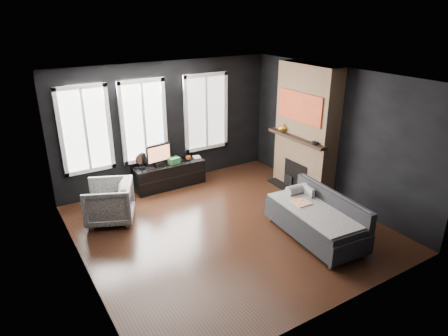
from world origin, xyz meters
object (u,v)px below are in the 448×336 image
monitor (158,153)px  mug (188,157)px  mantel_vase (283,127)px  media_console (169,175)px  armchair (109,200)px  sofa (315,217)px  book (193,153)px

monitor → mug: bearing=-10.8°
monitor → mug: monitor is taller
mantel_vase → media_console: bearing=151.4°
armchair → mug: size_ratio=7.07×
sofa → armchair: armchair is taller
armchair → mantel_vase: mantel_vase is taller
book → mantel_vase: (1.56, -1.22, 0.67)m
armchair → monitor: bearing=145.8°
mantel_vase → armchair: bearing=175.0°
mantel_vase → monitor: bearing=153.6°
media_console → monitor: 0.59m
sofa → mug: sofa is taller
sofa → monitor: bearing=118.5°
monitor → book: (0.85, 0.02, -0.16)m
armchair → mantel_vase: bearing=108.6°
media_console → mug: bearing=-3.7°
sofa → mug: size_ratio=15.59×
book → mantel_vase: 2.09m
monitor → mantel_vase: 2.73m
sofa → mug: bearing=107.8°
monitor → mantel_vase: (2.41, -1.19, 0.51)m
sofa → monitor: (-1.46, 3.29, 0.41)m
armchair → mug: 2.23m
media_console → monitor: bearing=178.7°
armchair → book: bearing=135.4°
monitor → book: bearing=-6.5°
book → monitor: bearing=-178.4°
monitor → mug: size_ratio=5.12×
sofa → monitor: 3.62m
mug → book: bearing=19.7°
book → mantel_vase: size_ratio=1.13×
media_console → monitor: size_ratio=2.57×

